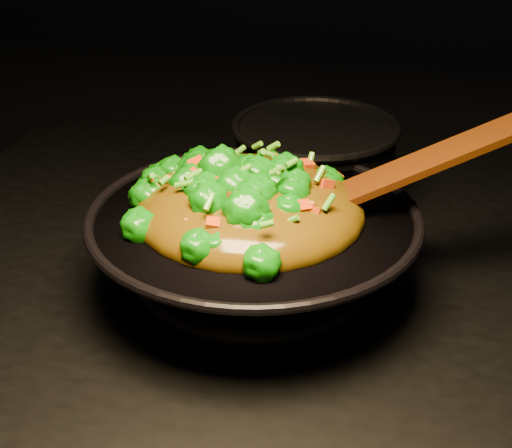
% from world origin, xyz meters
% --- Properties ---
extents(wok, '(0.42, 0.42, 0.10)m').
position_xyz_m(wok, '(-0.10, -0.01, 0.95)').
color(wok, black).
rests_on(wok, stovetop).
extents(stir_fry, '(0.30, 0.30, 0.09)m').
position_xyz_m(stir_fry, '(-0.11, -0.01, 1.04)').
color(stir_fry, '#107608').
rests_on(stir_fry, wok).
extents(spatula, '(0.29, 0.14, 0.12)m').
position_xyz_m(spatula, '(0.06, 0.05, 1.05)').
color(spatula, '#3D1A05').
rests_on(spatula, wok).
extents(back_pot, '(0.22, 0.22, 0.12)m').
position_xyz_m(back_pot, '(-0.08, 0.22, 0.96)').
color(back_pot, black).
rests_on(back_pot, stovetop).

